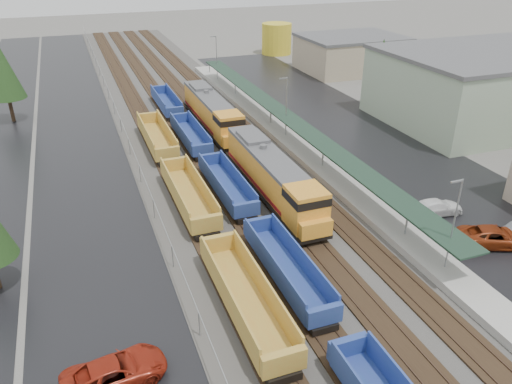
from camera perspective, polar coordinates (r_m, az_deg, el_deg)
ballast_strip at (r=69.39m, az=-7.26°, el=7.71°), size 20.00×160.00×0.08m
trackbed at (r=69.36m, az=-7.26°, el=7.81°), size 14.60×160.00×0.22m
west_parking_lot at (r=67.85m, az=-19.68°, el=5.84°), size 10.00×160.00×0.02m
east_commuter_lot at (r=67.49m, az=10.85°, el=6.85°), size 16.00×100.00×0.02m
station_platform at (r=63.05m, az=3.40°, el=6.55°), size 3.00×80.00×8.00m
chainlink_fence at (r=66.05m, az=-15.08°, el=7.43°), size 0.08×160.04×2.02m
industrial_buildings at (r=74.58m, az=25.52°, el=10.07°), size 32.52×75.30×9.50m
tree_west_far at (r=76.02m, az=-27.01°, el=12.32°), size 4.84×4.84×11.00m
tree_east at (r=76.92m, az=14.15°, el=14.03°), size 4.40×4.40×10.00m
locomotive_lead at (r=47.60m, az=2.01°, el=1.74°), size 3.05×20.09×4.55m
locomotive_trail at (r=66.14m, az=-4.99°, el=9.03°), size 3.05×20.09×4.55m
well_string_yellow at (r=34.18m, az=-1.22°, el=-12.04°), size 2.77×78.20×2.45m
well_string_blue at (r=42.80m, az=-0.44°, el=-3.32°), size 2.50×86.26×2.22m
storage_tank at (r=113.57m, az=2.37°, el=17.11°), size 6.43×6.43×6.43m
parked_car_west_c at (r=31.07m, az=-15.82°, el=-19.19°), size 3.55×6.23×1.64m
parked_car_east_b at (r=45.64m, az=25.59°, el=-4.63°), size 4.65×6.43×1.63m
parked_car_east_c at (r=48.63m, az=19.92°, el=-1.66°), size 2.49×5.15×1.45m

